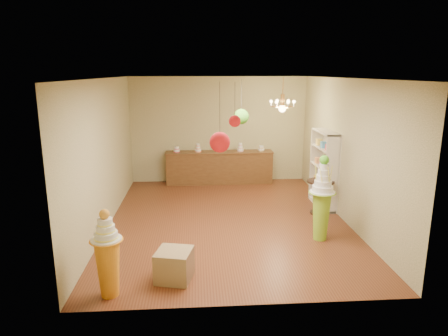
{
  "coord_description": "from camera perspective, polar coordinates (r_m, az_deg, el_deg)",
  "views": [
    {
      "loc": [
        -0.65,
        -8.1,
        3.13
      ],
      "look_at": [
        -0.08,
        0.0,
        1.16
      ],
      "focal_mm": 32.0,
      "sensor_mm": 36.0,
      "label": 1
    }
  ],
  "objects": [
    {
      "name": "pom_red_right",
      "position": [
        5.3,
        1.55,
        6.73
      ],
      "size": [
        0.16,
        0.16,
        0.59
      ],
      "color": "#453E32",
      "rests_on": "ceiling"
    },
    {
      "name": "round_table",
      "position": [
        9.19,
        13.56,
        -3.41
      ],
      "size": [
        0.78,
        0.78,
        0.77
      ],
      "rotation": [
        0.0,
        0.0,
        0.38
      ],
      "color": "black",
      "rests_on": "floor"
    },
    {
      "name": "wall_front",
      "position": [
        5.16,
        3.41,
        -4.81
      ],
      "size": [
        5.0,
        0.04,
        3.0
      ],
      "primitive_type": "cube",
      "color": "tan",
      "rests_on": "ground"
    },
    {
      "name": "ceiling",
      "position": [
        8.13,
        0.55,
        12.71
      ],
      "size": [
        6.5,
        6.5,
        0.0
      ],
      "primitive_type": "plane",
      "rotation": [
        3.14,
        0.0,
        0.0
      ],
      "color": "white",
      "rests_on": "ground"
    },
    {
      "name": "shelving_unit",
      "position": [
        9.65,
        14.1,
        -0.14
      ],
      "size": [
        0.33,
        1.2,
        1.8
      ],
      "color": "beige",
      "rests_on": "floor"
    },
    {
      "name": "vase",
      "position": [
        9.1,
        13.69,
        -1.19
      ],
      "size": [
        0.2,
        0.2,
        0.19
      ],
      "primitive_type": "imported",
      "rotation": [
        0.0,
        0.0,
        0.12
      ],
      "color": "beige",
      "rests_on": "round_table"
    },
    {
      "name": "wall_back",
      "position": [
        11.49,
        -0.77,
        5.47
      ],
      "size": [
        5.0,
        0.04,
        3.0
      ],
      "primitive_type": "cube",
      "color": "tan",
      "rests_on": "ground"
    },
    {
      "name": "burlap_riser",
      "position": [
        6.35,
        -7.12,
        -13.58
      ],
      "size": [
        0.63,
        0.63,
        0.47
      ],
      "primitive_type": "cube",
      "rotation": [
        0.0,
        0.0,
        -0.24
      ],
      "color": "olive",
      "rests_on": "floor"
    },
    {
      "name": "pom_red_left",
      "position": [
        5.47,
        -0.6,
        3.7
      ],
      "size": [
        0.28,
        0.28,
        0.95
      ],
      "color": "#453E32",
      "rests_on": "ceiling"
    },
    {
      "name": "chandelier",
      "position": [
        9.93,
        8.33,
        8.71
      ],
      "size": [
        0.76,
        0.76,
        0.85
      ],
      "rotation": [
        0.0,
        0.0,
        -0.24
      ],
      "color": "#C48B45",
      "rests_on": "ceiling"
    },
    {
      "name": "sideboard",
      "position": [
        11.4,
        -0.68,
        0.18
      ],
      "size": [
        3.04,
        0.54,
        1.16
      ],
      "color": "#53341A",
      "rests_on": "floor"
    },
    {
      "name": "wall_right",
      "position": [
        8.84,
        16.9,
        2.42
      ],
      "size": [
        0.04,
        6.5,
        3.0
      ],
      "primitive_type": "cube",
      "color": "tan",
      "rests_on": "ground"
    },
    {
      "name": "pedestal_orange",
      "position": [
        5.99,
        -16.27,
        -12.53
      ],
      "size": [
        0.47,
        0.47,
        1.3
      ],
      "rotation": [
        0.0,
        0.0,
        0.11
      ],
      "color": "orange",
      "rests_on": "floor"
    },
    {
      "name": "pedestal_green",
      "position": [
        7.75,
        13.77,
        -5.18
      ],
      "size": [
        0.6,
        0.6,
        1.64
      ],
      "rotation": [
        0.0,
        0.0,
        0.34
      ],
      "color": "#84B727",
      "rests_on": "floor"
    },
    {
      "name": "wall_left",
      "position": [
        8.47,
        -16.6,
        1.96
      ],
      "size": [
        0.04,
        6.5,
        3.0
      ],
      "primitive_type": "cube",
      "color": "tan",
      "rests_on": "ground"
    },
    {
      "name": "pom_green_mid",
      "position": [
        7.0,
        2.48,
        7.36
      ],
      "size": [
        0.26,
        0.26,
        0.77
      ],
      "color": "#453E32",
      "rests_on": "ceiling"
    },
    {
      "name": "floor",
      "position": [
        8.71,
        0.5,
        -7.43
      ],
      "size": [
        6.5,
        6.5,
        0.0
      ],
      "primitive_type": "plane",
      "color": "#552A17",
      "rests_on": "ground"
    }
  ]
}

